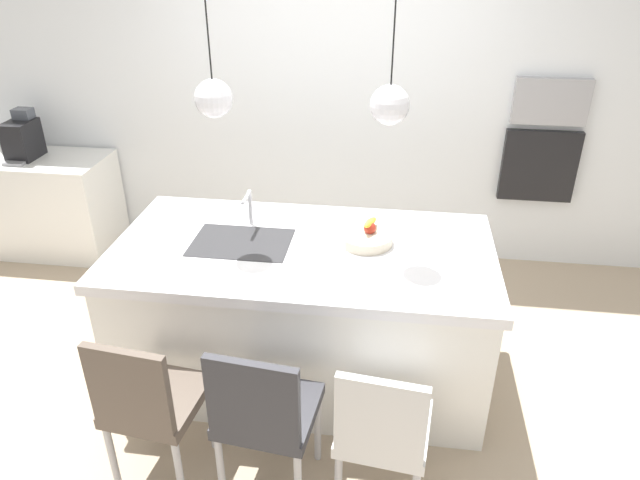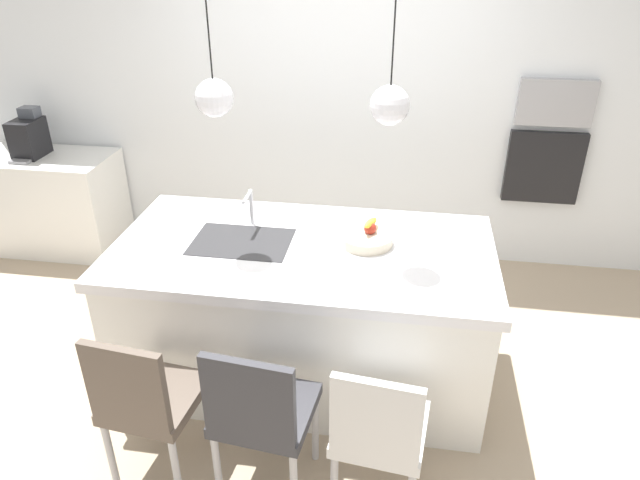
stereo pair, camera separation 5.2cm
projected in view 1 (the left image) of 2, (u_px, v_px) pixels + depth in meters
floor at (304, 368)px, 3.71m from camera, size 6.60×6.60×0.00m
back_wall at (336, 98)px, 4.53m from camera, size 6.00×0.10×2.60m
kitchen_island at (303, 311)px, 3.50m from camera, size 2.15×1.12×0.88m
sink_basin at (241, 243)px, 3.34m from camera, size 0.56×0.40×0.02m
faucet at (249, 204)px, 3.45m from camera, size 0.02×0.17×0.22m
fruit_bowl at (367, 237)px, 3.31m from camera, size 0.30×0.30×0.15m
side_counter at (47, 204)px, 4.92m from camera, size 1.10×0.60×0.82m
coffee_machine at (23, 138)px, 4.66m from camera, size 0.20×0.35×0.38m
microwave at (551, 101)px, 4.26m from camera, size 0.54×0.08×0.34m
oven at (539, 166)px, 4.49m from camera, size 0.56×0.08×0.56m
chair_near at (149, 401)px, 2.73m from camera, size 0.46×0.48×0.92m
chair_middle at (264, 412)px, 2.67m from camera, size 0.48×0.47×0.91m
chair_far at (383, 429)px, 2.62m from camera, size 0.45×0.46×0.87m
pendant_light_left at (214, 98)px, 2.95m from camera, size 0.20×0.20×0.80m
pendant_light_right at (390, 105)px, 2.85m from camera, size 0.20×0.20×0.80m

